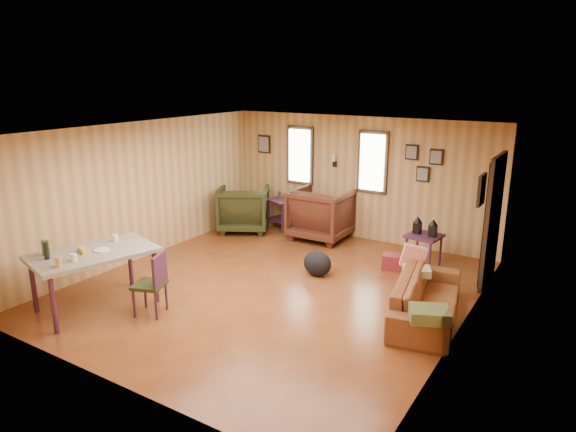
% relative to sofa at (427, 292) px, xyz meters
% --- Properties ---
extents(room, '(5.54, 6.04, 2.44)m').
position_rel_sofa_xyz_m(room, '(-2.11, 0.03, 0.83)').
color(room, brown).
rests_on(room, ground).
extents(sofa, '(0.91, 2.01, 0.76)m').
position_rel_sofa_xyz_m(sofa, '(0.00, 0.00, 0.00)').
color(sofa, brown).
rests_on(sofa, ground).
extents(recliner_brown, '(1.10, 1.03, 1.11)m').
position_rel_sofa_xyz_m(recliner_brown, '(-2.84, 2.30, 0.18)').
color(recliner_brown, '#4C2317').
rests_on(recliner_brown, ground).
extents(recliner_green, '(1.32, 1.30, 1.02)m').
position_rel_sofa_xyz_m(recliner_green, '(-4.47, 1.93, 0.13)').
color(recliner_green, '#2B2F15').
rests_on(recliner_green, ground).
extents(end_table, '(0.76, 0.72, 0.77)m').
position_rel_sofa_xyz_m(end_table, '(-3.87, 2.52, 0.05)').
color(end_table, '#49203D').
rests_on(end_table, ground).
extents(side_table, '(0.60, 0.60, 0.85)m').
position_rel_sofa_xyz_m(side_table, '(-0.64, 1.88, 0.20)').
color(side_table, '#49203D').
rests_on(side_table, ground).
extents(cooler, '(0.42, 0.34, 0.26)m').
position_rel_sofa_xyz_m(cooler, '(-1.01, 1.46, -0.25)').
color(cooler, maroon).
rests_on(cooler, ground).
extents(backpack, '(0.52, 0.41, 0.41)m').
position_rel_sofa_xyz_m(backpack, '(-1.96, 0.55, -0.17)').
color(backpack, black).
rests_on(backpack, ground).
extents(sofa_pillows, '(1.19, 1.91, 0.40)m').
position_rel_sofa_xyz_m(sofa_pillows, '(-0.03, -0.17, 0.13)').
color(sofa_pillows, '#4B522D').
rests_on(sofa_pillows, sofa).
extents(dining_table, '(1.38, 1.82, 1.06)m').
position_rel_sofa_xyz_m(dining_table, '(-4.03, -2.12, 0.37)').
color(dining_table, gray).
rests_on(dining_table, ground).
extents(dining_chair, '(0.50, 0.50, 0.87)m').
position_rel_sofa_xyz_m(dining_chair, '(-3.17, -1.84, 0.11)').
color(dining_chair, '#2B2F15').
rests_on(dining_chair, ground).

